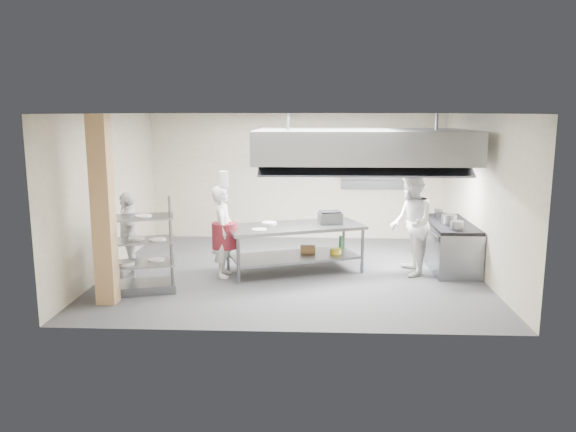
{
  "coord_description": "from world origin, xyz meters",
  "views": [
    {
      "loc": [
        0.39,
        -10.41,
        3.03
      ],
      "look_at": [
        -0.09,
        0.2,
        1.05
      ],
      "focal_mm": 35.0,
      "sensor_mm": 36.0,
      "label": 1
    }
  ],
  "objects_px": {
    "pass_rack": "(142,246)",
    "griddle": "(330,218)",
    "stockpot": "(449,220)",
    "chef_head": "(223,231)",
    "chef_line": "(411,224)",
    "chef_plating": "(129,235)",
    "island": "(295,249)",
    "cooking_range": "(449,246)"
  },
  "relations": [
    {
      "from": "pass_rack",
      "to": "chef_plating",
      "type": "distance_m",
      "value": 0.96
    },
    {
      "from": "griddle",
      "to": "stockpot",
      "type": "bearing_deg",
      "value": -11.53
    },
    {
      "from": "pass_rack",
      "to": "griddle",
      "type": "xyz_separation_m",
      "value": [
        3.23,
        1.56,
        0.21
      ]
    },
    {
      "from": "chef_head",
      "to": "chef_plating",
      "type": "xyz_separation_m",
      "value": [
        -1.73,
        -0.15,
        -0.05
      ]
    },
    {
      "from": "chef_line",
      "to": "cooking_range",
      "type": "bearing_deg",
      "value": 122.97
    },
    {
      "from": "pass_rack",
      "to": "chef_head",
      "type": "height_order",
      "value": "chef_head"
    },
    {
      "from": "island",
      "to": "chef_plating",
      "type": "xyz_separation_m",
      "value": [
        -3.04,
        -0.49,
        0.35
      ]
    },
    {
      "from": "island",
      "to": "cooking_range",
      "type": "bearing_deg",
      "value": -11.12
    },
    {
      "from": "chef_line",
      "to": "griddle",
      "type": "height_order",
      "value": "chef_line"
    },
    {
      "from": "pass_rack",
      "to": "stockpot",
      "type": "distance_m",
      "value": 5.71
    },
    {
      "from": "pass_rack",
      "to": "griddle",
      "type": "distance_m",
      "value": 3.59
    },
    {
      "from": "pass_rack",
      "to": "chef_plating",
      "type": "height_order",
      "value": "pass_rack"
    },
    {
      "from": "island",
      "to": "stockpot",
      "type": "bearing_deg",
      "value": -15.64
    },
    {
      "from": "pass_rack",
      "to": "chef_head",
      "type": "relative_size",
      "value": 0.94
    },
    {
      "from": "griddle",
      "to": "chef_head",
      "type": "bearing_deg",
      "value": -174.81
    },
    {
      "from": "island",
      "to": "chef_line",
      "type": "xyz_separation_m",
      "value": [
        2.18,
        -0.07,
        0.52
      ]
    },
    {
      "from": "griddle",
      "to": "stockpot",
      "type": "height_order",
      "value": "griddle"
    },
    {
      "from": "island",
      "to": "pass_rack",
      "type": "xyz_separation_m",
      "value": [
        -2.55,
        -1.31,
        0.35
      ]
    },
    {
      "from": "pass_rack",
      "to": "chef_line",
      "type": "relative_size",
      "value": 0.82
    },
    {
      "from": "cooking_range",
      "to": "chef_head",
      "type": "bearing_deg",
      "value": -169.29
    },
    {
      "from": "chef_line",
      "to": "stockpot",
      "type": "relative_size",
      "value": 6.79
    },
    {
      "from": "pass_rack",
      "to": "chef_line",
      "type": "height_order",
      "value": "chef_line"
    },
    {
      "from": "pass_rack",
      "to": "stockpot",
      "type": "relative_size",
      "value": 5.6
    },
    {
      "from": "chef_head",
      "to": "stockpot",
      "type": "relative_size",
      "value": 5.95
    },
    {
      "from": "chef_line",
      "to": "griddle",
      "type": "xyz_separation_m",
      "value": [
        -1.5,
        0.32,
        0.04
      ]
    },
    {
      "from": "griddle",
      "to": "stockpot",
      "type": "distance_m",
      "value": 2.27
    },
    {
      "from": "chef_line",
      "to": "griddle",
      "type": "bearing_deg",
      "value": -101.65
    },
    {
      "from": "pass_rack",
      "to": "cooking_range",
      "type": "distance_m",
      "value": 5.88
    },
    {
      "from": "chef_line",
      "to": "griddle",
      "type": "relative_size",
      "value": 4.51
    },
    {
      "from": "cooking_range",
      "to": "chef_line",
      "type": "relative_size",
      "value": 1.03
    },
    {
      "from": "island",
      "to": "griddle",
      "type": "bearing_deg",
      "value": -0.16
    },
    {
      "from": "island",
      "to": "chef_head",
      "type": "height_order",
      "value": "chef_head"
    },
    {
      "from": "chef_plating",
      "to": "stockpot",
      "type": "relative_size",
      "value": 5.59
    },
    {
      "from": "chef_plating",
      "to": "island",
      "type": "bearing_deg",
      "value": 80.34
    },
    {
      "from": "island",
      "to": "chef_head",
      "type": "xyz_separation_m",
      "value": [
        -1.32,
        -0.34,
        0.4
      ]
    },
    {
      "from": "chef_head",
      "to": "stockpot",
      "type": "bearing_deg",
      "value": -85.64
    },
    {
      "from": "pass_rack",
      "to": "cooking_range",
      "type": "xyz_separation_m",
      "value": [
        5.58,
        1.79,
        -0.38
      ]
    },
    {
      "from": "cooking_range",
      "to": "stockpot",
      "type": "bearing_deg",
      "value": -110.06
    },
    {
      "from": "chef_head",
      "to": "stockpot",
      "type": "xyz_separation_m",
      "value": [
        4.26,
        0.57,
        0.15
      ]
    },
    {
      "from": "pass_rack",
      "to": "chef_head",
      "type": "xyz_separation_m",
      "value": [
        1.23,
        0.97,
        0.05
      ]
    },
    {
      "from": "cooking_range",
      "to": "griddle",
      "type": "distance_m",
      "value": 2.45
    },
    {
      "from": "cooking_range",
      "to": "stockpot",
      "type": "distance_m",
      "value": 0.64
    }
  ]
}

